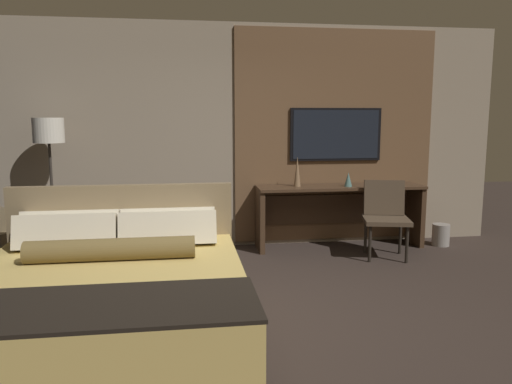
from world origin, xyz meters
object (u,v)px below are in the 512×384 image
object	(u,v)px
desk	(339,204)
floor_lamp	(49,142)
bed	(110,299)
waste_bin	(441,235)
vase_short	(348,179)
tv	(336,134)
armchair_by_window	(20,251)
vase_tall	(297,172)
desk_chair	(385,212)

from	to	relation	value
desk	floor_lamp	size ratio (longest dim) A/B	1.28
bed	waste_bin	bearing A→B (deg)	30.84
vase_short	tv	bearing A→B (deg)	104.10
tv	armchair_by_window	world-z (taller)	tv
floor_lamp	vase_tall	xyz separation A→B (m)	(2.89, 0.12, -0.40)
armchair_by_window	vase_short	xyz separation A→B (m)	(3.73, 0.57, 0.61)
desk_chair	waste_bin	size ratio (longest dim) A/B	3.21
bed	floor_lamp	xyz separation A→B (m)	(-0.93, 2.31, 1.03)
armchair_by_window	waste_bin	xyz separation A→B (m)	(4.98, 0.53, -0.13)
vase_tall	waste_bin	bearing A→B (deg)	-4.35
floor_lamp	waste_bin	distance (m)	4.92
desk_chair	vase_tall	xyz separation A→B (m)	(-0.96, 0.49, 0.44)
bed	armchair_by_window	xyz separation A→B (m)	(-1.15, 1.76, -0.07)
tv	vase_tall	xyz separation A→B (m)	(-0.55, -0.21, -0.45)
vase_tall	vase_short	world-z (taller)	vase_tall
desk	vase_short	size ratio (longest dim) A/B	12.07
vase_tall	vase_short	size ratio (longest dim) A/B	2.11
vase_short	waste_bin	xyz separation A→B (m)	(1.25, -0.04, -0.74)
vase_tall	vase_short	xyz separation A→B (m)	(0.63, -0.10, -0.10)
desk_chair	floor_lamp	distance (m)	3.96
armchair_by_window	waste_bin	distance (m)	5.01
tv	vase_short	bearing A→B (deg)	-75.90
desk	bed	bearing A→B (deg)	-135.66
desk_chair	tv	bearing A→B (deg)	133.76
tv	waste_bin	xyz separation A→B (m)	(1.33, -0.35, -1.29)
tv	waste_bin	world-z (taller)	tv
bed	vase_tall	bearing A→B (deg)	51.21
vase_tall	bed	bearing A→B (deg)	-128.79
armchair_by_window	vase_tall	distance (m)	3.25
bed	tv	size ratio (longest dim) A/B	1.79
desk_chair	vase_short	xyz separation A→B (m)	(-0.33, 0.39, 0.34)
tv	desk_chair	world-z (taller)	tv
vase_short	vase_tall	bearing A→B (deg)	171.12
tv	vase_short	xyz separation A→B (m)	(0.08, -0.31, -0.55)
bed	waste_bin	size ratio (longest dim) A/B	7.65
desk	armchair_by_window	size ratio (longest dim) A/B	1.93
waste_bin	armchair_by_window	bearing A→B (deg)	-173.97
tv	desk_chair	xyz separation A→B (m)	(0.41, -0.70, -0.89)
armchair_by_window	floor_lamp	world-z (taller)	floor_lamp
bed	vase_tall	world-z (taller)	vase_tall
desk_chair	armchair_by_window	xyz separation A→B (m)	(-4.06, -0.18, -0.27)
desk	floor_lamp	bearing A→B (deg)	-177.69
bed	vase_short	distance (m)	3.52
armchair_by_window	vase_tall	xyz separation A→B (m)	(3.10, 0.67, 0.71)
desk	waste_bin	bearing A→B (deg)	-6.87
floor_lamp	vase_tall	world-z (taller)	floor_lamp
armchair_by_window	vase_tall	world-z (taller)	vase_tall
floor_lamp	vase_short	xyz separation A→B (m)	(3.52, 0.02, -0.49)
tv	floor_lamp	size ratio (longest dim) A/B	0.73
armchair_by_window	vase_short	distance (m)	3.82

